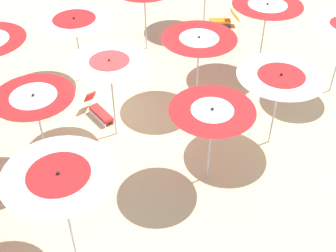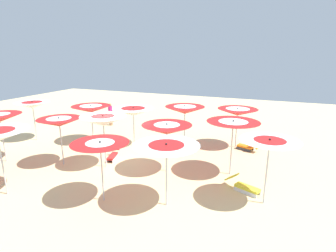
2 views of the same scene
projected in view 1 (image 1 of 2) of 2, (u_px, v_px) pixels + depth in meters
The scene contains 12 objects.
ground at pixel (122, 121), 13.07m from camera, with size 42.04×42.04×0.04m, color beige.
beach_umbrella_2 at pixel (75, 25), 13.46m from camera, with size 2.25×2.25×2.21m.
beach_umbrella_5 at pixel (267, 9), 13.74m from camera, with size 2.17×2.17×2.39m.
beach_umbrella_6 at pixel (199, 44), 12.63m from camera, with size 2.15×2.15×2.18m.
beach_umbrella_7 at pixel (110, 68), 11.23m from camera, with size 2.00×2.00×2.45m.
beach_umbrella_8 at pixel (35, 102), 10.35m from camera, with size 1.90×1.90×2.28m.
beach_umbrella_11 at pixel (280, 81), 11.06m from camera, with size 2.19×2.19×2.24m.
beach_umbrella_12 at pixel (212, 116), 10.06m from camera, with size 1.95×1.95×2.21m.
beach_umbrella_13 at pixel (60, 181), 8.15m from camera, with size 2.11×2.11×2.51m.
lounger_0 at pixel (223, 20), 17.42m from camera, with size 1.21×0.73×0.64m.
lounger_1 at pixel (99, 111), 13.07m from camera, with size 0.62×1.24×0.66m.
lounger_2 at pixel (300, 80), 14.30m from camera, with size 1.40×0.85×0.59m.
Camera 1 is at (-2.54, -9.87, 8.27)m, focal length 48.14 mm.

